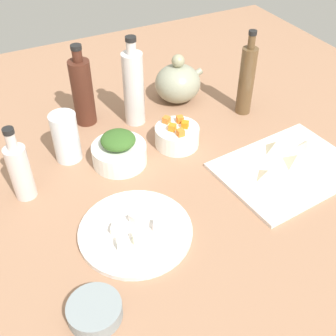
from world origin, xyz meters
The scene contains 27 objects.
tabletop centered at (0.00, 0.00, 1.50)cm, with size 190.00×190.00×3.00cm, color #9D7155.
cutting_board centered at (29.93, -9.69, 3.50)cm, with size 34.88×25.84×1.00cm, color white.
plate_tofu centered at (-13.89, -11.49, 3.60)cm, with size 25.35×25.35×1.20cm, color white.
bowl_greens centered at (-7.68, 13.18, 5.69)cm, with size 14.35×14.35×5.39cm, color white.
bowl_carrots centered at (9.54, 13.35, 5.79)cm, with size 12.24×12.24×5.58cm, color white.
bowl_small_side centered at (-28.53, -26.56, 4.60)cm, with size 10.28×10.28×3.19cm, color gray.
teapot centered at (20.86, 34.41, 9.21)cm, with size 16.07×14.04×15.64cm.
bottle_0 centered at (35.70, 19.21, 14.06)cm, with size 4.64×4.64×25.98cm.
bottle_1 centered at (-32.69, 11.80, 10.85)cm, with size 5.10×5.10×19.67cm.
bottle_2 centered at (3.77, 29.28, 14.49)cm, with size 6.02×6.02×26.54cm.
bottle_3 centered at (-9.41, 35.75, 13.41)cm, with size 6.12×6.12×24.30cm.
drinking_glass_0 centered at (-19.18, 21.15, 9.81)cm, with size 6.95×6.95×13.62cm, color white.
carrot_cube_0 centered at (7.87, 13.03, 9.48)cm, with size 1.80×1.80×1.80cm, color orange.
carrot_cube_1 centered at (11.56, 15.60, 9.48)cm, with size 1.80×1.80×1.80cm, color orange.
carrot_cube_2 centered at (11.60, 12.67, 9.48)cm, with size 1.80×1.80×1.80cm, color orange.
carrot_cube_3 centered at (8.73, 9.89, 9.48)cm, with size 1.80×1.80×1.80cm, color orange.
carrot_cube_4 centered at (8.09, 17.00, 9.48)cm, with size 1.80×1.80×1.80cm, color orange.
chopped_greens_mound centered at (-7.68, 13.18, 10.38)cm, with size 9.07×8.88×3.98cm, color #366125.
tofu_cube_0 centered at (-14.71, -14.86, 5.30)cm, with size 2.20×2.20×2.20cm, color #F3F2CB.
tofu_cube_1 centered at (-12.83, -9.30, 5.30)cm, with size 2.20×2.20×2.20cm, color white.
tofu_cube_2 centered at (-17.77, -10.42, 5.30)cm, with size 2.20×2.20×2.20cm, color white.
tofu_cube_3 centered at (-9.17, -13.54, 5.30)cm, with size 2.20×2.20×2.20cm, color white.
tofu_cube_4 centered at (-18.23, -14.49, 5.30)cm, with size 2.20×2.20×2.20cm, color white.
dumpling_0 centered at (22.77, -10.52, 5.25)cm, with size 4.96×4.75×2.49cm, color beige.
dumpling_1 centered at (32.82, -9.37, 5.53)cm, with size 5.64×5.27×3.06cm, color beige.
dumpling_2 centered at (39.53, -5.53, 5.30)cm, with size 4.93×4.42×2.60cm, color beige.
dumpling_3 centered at (31.36, -2.35, 5.55)cm, with size 4.66×4.64×3.10cm, color beige.
Camera 1 is at (-35.46, -70.26, 74.97)cm, focal length 45.20 mm.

